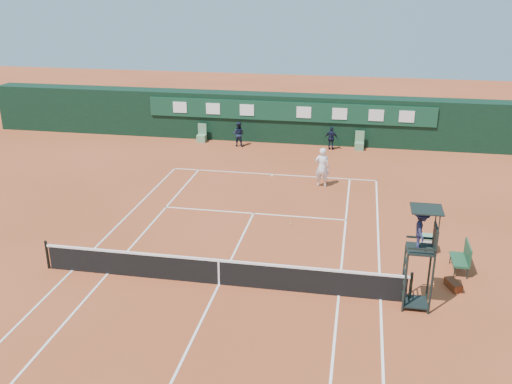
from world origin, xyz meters
TOP-DOWN VIEW (x-y plane):
  - ground at (0.00, 0.00)m, footprint 90.00×90.00m
  - court_lines at (0.00, 0.00)m, footprint 11.05×23.85m
  - tennis_net at (0.00, 0.00)m, footprint 12.90×0.10m
  - back_wall at (0.00, 18.74)m, footprint 40.00×1.65m
  - linesman_chair_left at (-5.50, 17.48)m, footprint 0.55×0.50m
  - linesman_chair_right at (4.50, 17.48)m, footprint 0.55×0.50m
  - umpire_chair at (6.54, -0.19)m, footprint 0.96×0.95m
  - player_bench at (8.39, 2.50)m, footprint 0.55×1.20m
  - tennis_bag at (7.93, 1.21)m, footprint 0.55×0.79m
  - cooler at (7.35, 3.95)m, footprint 0.57×0.57m
  - tennis_ball at (1.79, 5.49)m, footprint 0.06×0.06m
  - player at (2.73, 10.54)m, footprint 0.77×0.53m
  - ball_kid_left at (-2.95, 16.92)m, footprint 0.80×0.65m
  - ball_kid_right at (2.80, 17.19)m, footprint 0.90×0.54m

SIDE VIEW (x-z plane):
  - ground at x=0.00m, z-range 0.00..0.00m
  - court_lines at x=0.00m, z-range 0.00..0.01m
  - tennis_ball at x=1.79m, z-range 0.00..0.06m
  - tennis_bag at x=7.93m, z-range 0.00..0.27m
  - linesman_chair_left at x=-5.50m, z-range -0.26..0.89m
  - linesman_chair_right at x=4.50m, z-range -0.26..0.89m
  - cooler at x=7.35m, z-range 0.00..0.65m
  - tennis_net at x=0.00m, z-range -0.04..1.06m
  - player_bench at x=8.39m, z-range 0.05..1.15m
  - ball_kid_right at x=2.80m, z-range 0.00..1.43m
  - ball_kid_left at x=-2.95m, z-range 0.00..1.53m
  - player at x=2.73m, z-range 0.00..2.02m
  - back_wall at x=0.00m, z-range 0.01..3.01m
  - umpire_chair at x=6.54m, z-range 0.75..4.17m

